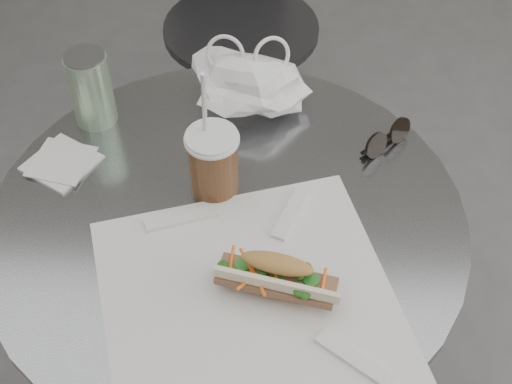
# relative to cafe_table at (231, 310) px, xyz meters

# --- Properties ---
(cafe_table) EXTENTS (0.76, 0.76, 0.74)m
(cafe_table) POSITION_rel_cafe_table_xyz_m (0.00, 0.00, 0.00)
(cafe_table) COLOR slate
(cafe_table) RESTS_ON ground
(chair_far) EXTENTS (0.42, 0.45, 0.78)m
(chair_far) POSITION_rel_cafe_table_xyz_m (-0.06, 0.90, -0.11)
(chair_far) COLOR #2D2D30
(chair_far) RESTS_ON ground
(sandwich_paper) EXTENTS (0.51, 0.50, 0.00)m
(sandwich_paper) POSITION_rel_cafe_table_xyz_m (0.04, -0.15, 0.28)
(sandwich_paper) COLOR white
(sandwich_paper) RESTS_ON cafe_table
(banh_mi) EXTENTS (0.22, 0.12, 0.07)m
(banh_mi) POSITION_rel_cafe_table_xyz_m (0.08, -0.14, 0.31)
(banh_mi) COLOR #B49044
(banh_mi) RESTS_ON sandwich_paper
(iced_coffee) EXTENTS (0.09, 0.09, 0.25)m
(iced_coffee) POSITION_rel_cafe_table_xyz_m (-0.02, 0.06, 0.33)
(iced_coffee) COLOR brown
(iced_coffee) RESTS_ON cafe_table
(sunglasses) EXTENTS (0.09, 0.09, 0.05)m
(sunglasses) POSITION_rel_cafe_table_xyz_m (0.26, 0.17, 0.29)
(sunglasses) COLOR black
(sunglasses) RESTS_ON cafe_table
(plastic_bag) EXTENTS (0.22, 0.18, 0.10)m
(plastic_bag) POSITION_rel_cafe_table_xyz_m (0.02, 0.26, 0.32)
(plastic_bag) COLOR white
(plastic_bag) RESTS_ON cafe_table
(napkin_stack) EXTENTS (0.14, 0.14, 0.01)m
(napkin_stack) POSITION_rel_cafe_table_xyz_m (-0.29, 0.10, 0.28)
(napkin_stack) COLOR white
(napkin_stack) RESTS_ON cafe_table
(drink_can) EXTENTS (0.07, 0.07, 0.14)m
(drink_can) POSITION_rel_cafe_table_xyz_m (-0.25, 0.21, 0.34)
(drink_can) COLOR #629D5C
(drink_can) RESTS_ON cafe_table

